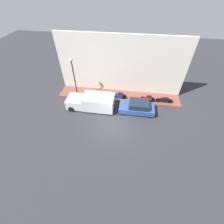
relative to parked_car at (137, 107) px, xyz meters
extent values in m
plane|color=#2D2D33|center=(-2.50, 2.31, -0.65)|extent=(60.00, 60.00, 0.00)
cube|color=brown|center=(2.49, 2.31, -0.58)|extent=(2.30, 14.91, 0.14)
cube|color=silver|center=(3.79, 2.31, 2.83)|extent=(0.30, 14.91, 6.96)
cube|color=#2D4784|center=(0.00, 0.06, -0.17)|extent=(1.82, 3.83, 0.59)
cube|color=#192333|center=(0.00, -0.13, 0.41)|extent=(1.61, 2.11, 0.58)
cylinder|color=black|center=(-0.79, 1.49, -0.31)|extent=(0.20, 0.68, 0.68)
cylinder|color=black|center=(0.79, 1.49, -0.31)|extent=(0.20, 0.68, 0.68)
cylinder|color=black|center=(-0.79, -1.37, -0.31)|extent=(0.20, 0.68, 0.68)
cylinder|color=black|center=(0.79, -1.37, -0.31)|extent=(0.20, 0.68, 0.68)
cube|color=silver|center=(-0.15, 4.28, 0.31)|extent=(2.03, 3.40, 1.54)
cube|color=silver|center=(-0.15, 6.90, 0.07)|extent=(1.92, 1.83, 1.08)
cube|color=#192333|center=(-0.15, 7.18, 0.38)|extent=(1.72, 1.01, 0.43)
cylinder|color=black|center=(-1.03, 7.23, -0.31)|extent=(0.22, 0.68, 0.68)
cylinder|color=black|center=(0.74, 7.23, -0.31)|extent=(0.22, 0.68, 0.68)
cylinder|color=black|center=(-1.03, 3.17, -0.31)|extent=(0.22, 0.68, 0.68)
cylinder|color=black|center=(0.74, 3.17, -0.31)|extent=(0.22, 0.68, 0.68)
cube|color=navy|center=(1.86, 2.21, -0.02)|extent=(0.30, 0.96, 0.43)
cube|color=black|center=(1.86, 2.08, 0.26)|extent=(0.27, 0.52, 0.12)
cylinder|color=black|center=(1.86, 2.78, -0.18)|extent=(0.10, 0.66, 0.66)
cylinder|color=black|center=(1.86, 1.64, -0.18)|extent=(0.10, 0.66, 0.66)
cube|color=black|center=(1.85, -3.14, -0.11)|extent=(0.30, 1.06, 0.36)
cube|color=black|center=(1.85, -3.28, 0.14)|extent=(0.27, 0.58, 0.12)
cylinder|color=black|center=(1.85, -2.41, -0.25)|extent=(0.10, 0.53, 0.53)
cylinder|color=black|center=(1.85, -3.86, -0.25)|extent=(0.10, 0.53, 0.53)
cube|color=#B21E1E|center=(1.76, -1.20, -0.01)|extent=(0.30, 0.94, 0.44)
cube|color=black|center=(1.76, -1.33, 0.27)|extent=(0.27, 0.51, 0.12)
cylinder|color=black|center=(1.76, -0.64, -0.19)|extent=(0.10, 0.66, 0.66)
cylinder|color=black|center=(1.76, -1.76, -0.19)|extent=(0.10, 0.66, 0.66)
cylinder|color=black|center=(1.71, 7.39, 1.76)|extent=(0.12, 0.12, 4.54)
sphere|color=silver|center=(1.71, 7.39, 4.15)|extent=(0.40, 0.40, 0.40)
camera|label=1|loc=(-12.60, 0.97, 10.88)|focal=24.00mm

